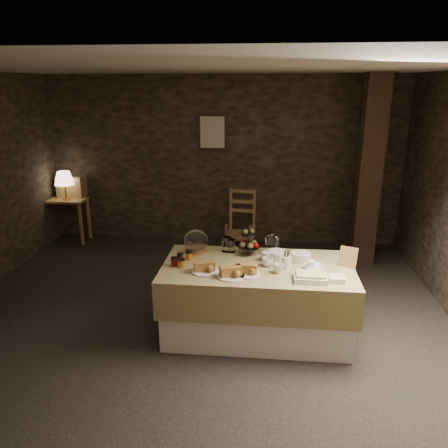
# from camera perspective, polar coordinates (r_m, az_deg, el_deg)

# --- Properties ---
(ground_plane) EXTENTS (5.50, 5.00, 0.01)m
(ground_plane) POSITION_cam_1_polar(r_m,az_deg,el_deg) (4.97, -3.20, -11.82)
(ground_plane) COLOR black
(ground_plane) RESTS_ON ground
(room_shell) EXTENTS (5.52, 5.02, 2.60)m
(room_shell) POSITION_cam_1_polar(r_m,az_deg,el_deg) (4.41, -3.55, 6.11)
(room_shell) COLOR black
(room_shell) RESTS_ON ground
(buffet_table) EXTENTS (1.88, 1.00, 0.74)m
(buffet_table) POSITION_cam_1_polar(r_m,az_deg,el_deg) (4.47, 4.33, -9.16)
(buffet_table) COLOR white
(buffet_table) RESTS_ON ground_plane
(console_table) EXTENTS (0.66, 0.38, 0.70)m
(console_table) POSITION_cam_1_polar(r_m,az_deg,el_deg) (7.45, -19.97, 2.13)
(console_table) COLOR olive
(console_table) RESTS_ON ground_plane
(table_lamp) EXTENTS (0.30, 0.30, 0.45)m
(table_lamp) POSITION_cam_1_polar(r_m,az_deg,el_deg) (7.27, -20.17, 5.59)
(table_lamp) COLOR #C18138
(table_lamp) RESTS_ON console_table
(wine_rack) EXTENTS (0.42, 0.26, 0.34)m
(wine_rack) POSITION_cam_1_polar(r_m,az_deg,el_deg) (7.51, -19.29, 4.70)
(wine_rack) COLOR olive
(wine_rack) RESTS_ON console_table
(chair) EXTENTS (0.47, 0.46, 0.72)m
(chair) POSITION_cam_1_polar(r_m,az_deg,el_deg) (6.73, 2.20, 0.15)
(chair) COLOR olive
(chair) RESTS_ON ground_plane
(timber_column) EXTENTS (0.30, 0.30, 2.60)m
(timber_column) POSITION_cam_1_polar(r_m,az_deg,el_deg) (6.28, 18.42, 6.35)
(timber_column) COLOR black
(timber_column) RESTS_ON ground_plane
(framed_picture) EXTENTS (0.45, 0.04, 0.55)m
(framed_picture) POSITION_cam_1_polar(r_m,az_deg,el_deg) (6.81, -1.51, 11.90)
(framed_picture) COLOR #2E2319
(framed_picture) RESTS_ON room_shell
(plate_stack_a) EXTENTS (0.19, 0.19, 0.10)m
(plate_stack_a) POSITION_cam_1_polar(r_m,az_deg,el_deg) (4.47, 7.00, -4.13)
(plate_stack_a) COLOR white
(plate_stack_a) RESTS_ON buffet_table
(plate_stack_b) EXTENTS (0.20, 0.20, 0.08)m
(plate_stack_b) POSITION_cam_1_polar(r_m,az_deg,el_deg) (4.49, 10.03, -4.24)
(plate_stack_b) COLOR white
(plate_stack_b) RESTS_ON buffet_table
(cutlery_holder) EXTENTS (0.10, 0.10, 0.12)m
(cutlery_holder) POSITION_cam_1_polar(r_m,az_deg,el_deg) (4.29, 8.10, -4.98)
(cutlery_holder) COLOR white
(cutlery_holder) RESTS_ON buffet_table
(cup_a) EXTENTS (0.12, 0.12, 0.09)m
(cup_a) POSITION_cam_1_polar(r_m,az_deg,el_deg) (4.32, 5.70, -4.95)
(cup_a) COLOR white
(cup_a) RESTS_ON buffet_table
(cup_b) EXTENTS (0.13, 0.13, 0.09)m
(cup_b) POSITION_cam_1_polar(r_m,az_deg,el_deg) (4.18, 7.13, -5.79)
(cup_b) COLOR white
(cup_b) RESTS_ON buffet_table
(mug_c) EXTENTS (0.09, 0.09, 0.09)m
(mug_c) POSITION_cam_1_polar(r_m,az_deg,el_deg) (4.44, 5.54, -4.25)
(mug_c) COLOR white
(mug_c) RESTS_ON buffet_table
(mug_d) EXTENTS (0.08, 0.08, 0.09)m
(mug_d) POSITION_cam_1_polar(r_m,az_deg,el_deg) (4.30, 11.34, -5.32)
(mug_d) COLOR white
(mug_d) RESTS_ON buffet_table
(bowl) EXTENTS (0.24, 0.24, 0.05)m
(bowl) POSITION_cam_1_polar(r_m,az_deg,el_deg) (4.29, 11.74, -5.69)
(bowl) COLOR white
(bowl) RESTS_ON buffet_table
(cake_dome) EXTENTS (0.26, 0.26, 0.26)m
(cake_dome) POSITION_cam_1_polar(r_m,az_deg,el_deg) (4.64, -3.68, -2.45)
(cake_dome) COLOR olive
(cake_dome) RESTS_ON buffet_table
(fruit_stand) EXTENTS (0.22, 0.22, 0.31)m
(fruit_stand) POSITION_cam_1_polar(r_m,az_deg,el_deg) (4.56, 3.30, -2.56)
(fruit_stand) COLOR black
(fruit_stand) RESTS_ON buffet_table
(bread_platter_left) EXTENTS (0.26, 0.26, 0.11)m
(bread_platter_left) POSITION_cam_1_polar(r_m,az_deg,el_deg) (4.18, -2.57, -5.75)
(bread_platter_left) COLOR white
(bread_platter_left) RESTS_ON buffet_table
(bread_platter_center) EXTENTS (0.26, 0.26, 0.11)m
(bread_platter_center) POSITION_cam_1_polar(r_m,az_deg,el_deg) (4.07, 0.87, -6.39)
(bread_platter_center) COLOR white
(bread_platter_center) RESTS_ON buffet_table
(bread_platter_right) EXTENTS (0.26, 0.26, 0.11)m
(bread_platter_right) POSITION_cam_1_polar(r_m,az_deg,el_deg) (4.13, 2.93, -6.04)
(bread_platter_right) COLOR white
(bread_platter_right) RESTS_ON buffet_table
(jam_jars) EXTENTS (0.18, 0.26, 0.07)m
(jam_jars) POSITION_cam_1_polar(r_m,az_deg,el_deg) (4.38, -5.58, -4.71)
(jam_jars) COLOR #63080D
(jam_jars) RESTS_ON buffet_table
(tart_dish) EXTENTS (0.30, 0.22, 0.07)m
(tart_dish) POSITION_cam_1_polar(r_m,az_deg,el_deg) (4.08, 11.22, -6.79)
(tart_dish) COLOR white
(tart_dish) RESTS_ON buffet_table
(square_dish) EXTENTS (0.14, 0.14, 0.04)m
(square_dish) POSITION_cam_1_polar(r_m,az_deg,el_deg) (4.13, 14.51, -6.92)
(square_dish) COLOR white
(square_dish) RESTS_ON buffet_table
(menu_frame) EXTENTS (0.18, 0.13, 0.22)m
(menu_frame) POSITION_cam_1_polar(r_m,az_deg,el_deg) (4.44, 15.91, -4.29)
(menu_frame) COLOR olive
(menu_frame) RESTS_ON buffet_table
(storage_jar_a) EXTENTS (0.10, 0.10, 0.16)m
(storage_jar_a) POSITION_cam_1_polar(r_m,az_deg,el_deg) (4.66, 0.30, -2.66)
(storage_jar_a) COLOR white
(storage_jar_a) RESTS_ON buffet_table
(storage_jar_b) EXTENTS (0.09, 0.09, 0.14)m
(storage_jar_b) POSITION_cam_1_polar(r_m,az_deg,el_deg) (4.65, 0.95, -2.83)
(storage_jar_b) COLOR white
(storage_jar_b) RESTS_ON buffet_table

